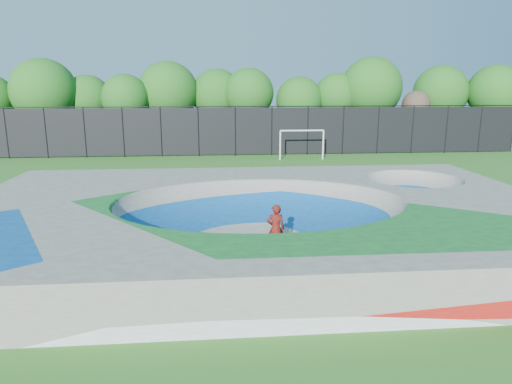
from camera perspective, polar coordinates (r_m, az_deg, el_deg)
ground at (r=17.49m, az=0.47°, el=-5.76°), size 120.00×120.00×0.00m
skate_deck at (r=17.26m, az=0.47°, el=-3.41°), size 22.00×14.00×1.50m
skater at (r=15.77m, az=2.47°, el=-4.61°), size 0.63×0.42×1.73m
skateboard at (r=16.04m, az=2.44°, el=-7.47°), size 0.80×0.33×0.05m
soccer_goal at (r=35.82m, az=5.76°, el=6.62°), size 3.51×0.12×2.32m
fence at (r=37.67m, az=-2.59°, el=7.73°), size 48.09×0.09×4.04m
treeline at (r=42.16m, az=-3.35°, el=12.15°), size 54.11×7.53×8.22m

